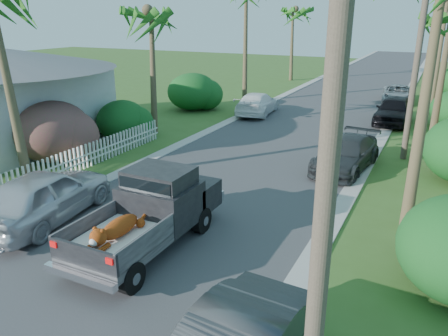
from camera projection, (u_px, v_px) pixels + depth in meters
The scene contains 20 objects.
ground at pixel (104, 276), 10.55m from camera, with size 120.00×120.00×0.00m, color #395A22.
road at pixel (337, 102), 31.67m from camera, with size 8.00×100.00×0.02m, color #38383A.
curb_left at pixel (281, 97), 33.47m from camera, with size 0.60×100.00×0.06m, color #A5A39E.
curb_right at pixel (400, 107), 29.86m from camera, with size 0.60×100.00×0.06m, color #A5A39E.
pickup_truck at pixel (155, 208), 11.85m from camera, with size 1.98×5.12×2.06m.
parked_car_rm at pixel (346, 154), 17.63m from camera, with size 1.82×4.49×1.30m, color #2E3134.
parked_car_rf at pixel (394, 110), 25.14m from camera, with size 1.83×4.56×1.55m, color black.
parked_car_rd at pixel (397, 94), 31.34m from camera, with size 1.99×4.32×1.20m, color #9DA0A3.
parked_car_ln at pixel (45, 196), 13.16m from camera, with size 1.92×4.76×1.62m, color silver.
parked_car_lf at pixel (257, 104), 27.50m from camera, with size 1.90×4.67×1.36m, color white.
palm_l_b at pixel (150, 11), 21.50m from camera, with size 4.40×4.40×7.40m.
palm_l_d at pixel (294, 9), 39.87m from camera, with size 4.40×4.40×7.70m.
shrub_l_b at pixel (53, 132), 18.46m from camera, with size 3.00×3.30×2.60m, color #AD184D.
shrub_l_c at pixel (122, 120), 21.77m from camera, with size 2.40×2.64×2.00m, color #164D1C.
shrub_l_d at pixel (192, 92), 28.71m from camera, with size 3.20×3.52×2.40m, color #164D1C.
picket_fence at pixel (79, 159), 17.54m from camera, with size 0.10×11.00×1.00m, color white.
utility_pole_a at pixel (330, 142), 4.98m from camera, with size 1.60×0.26×9.00m.
utility_pole_b at pixel (418, 51), 17.66m from camera, with size 1.60×0.26×9.00m.
utility_pole_c at pixel (433, 36), 30.33m from camera, with size 1.60×0.26×9.00m.
utility_pole_d at pixel (439, 30), 43.01m from camera, with size 1.60×0.26×9.00m.
Camera 1 is at (6.64, -6.84, 5.97)m, focal length 35.00 mm.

